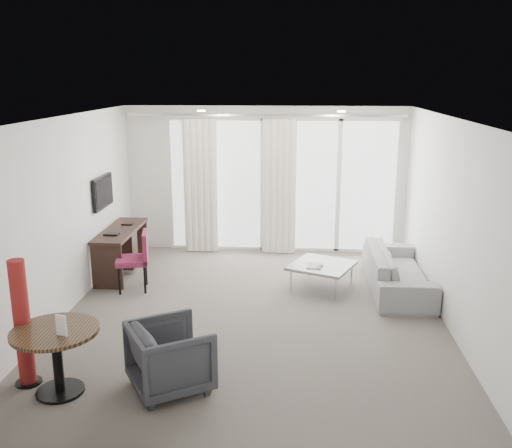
# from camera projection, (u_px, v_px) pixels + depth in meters

# --- Properties ---
(floor) EXTENTS (5.00, 6.00, 0.00)m
(floor) POSITION_uv_depth(u_px,v_px,m) (253.00, 315.00, 7.63)
(floor) COLOR #605951
(floor) RESTS_ON ground
(ceiling) EXTENTS (5.00, 6.00, 0.00)m
(ceiling) POSITION_uv_depth(u_px,v_px,m) (253.00, 118.00, 6.98)
(ceiling) COLOR white
(ceiling) RESTS_ON ground
(wall_left) EXTENTS (0.00, 6.00, 2.60)m
(wall_left) POSITION_uv_depth(u_px,v_px,m) (63.00, 217.00, 7.48)
(wall_left) COLOR silver
(wall_left) RESTS_ON ground
(wall_right) EXTENTS (0.00, 6.00, 2.60)m
(wall_right) POSITION_uv_depth(u_px,v_px,m) (451.00, 224.00, 7.14)
(wall_right) COLOR silver
(wall_right) RESTS_ON ground
(wall_front) EXTENTS (5.00, 0.00, 2.60)m
(wall_front) POSITION_uv_depth(u_px,v_px,m) (223.00, 315.00, 4.41)
(wall_front) COLOR silver
(wall_front) RESTS_ON ground
(window_panel) EXTENTS (4.00, 0.02, 2.38)m
(window_panel) POSITION_uv_depth(u_px,v_px,m) (282.00, 186.00, 10.19)
(window_panel) COLOR white
(window_panel) RESTS_ON ground
(window_frame) EXTENTS (4.10, 0.06, 2.44)m
(window_frame) POSITION_uv_depth(u_px,v_px,m) (282.00, 186.00, 10.18)
(window_frame) COLOR white
(window_frame) RESTS_ON ground
(curtain_left) EXTENTS (0.60, 0.20, 2.38)m
(curtain_left) POSITION_uv_depth(u_px,v_px,m) (201.00, 186.00, 10.14)
(curtain_left) COLOR silver
(curtain_left) RESTS_ON ground
(curtain_right) EXTENTS (0.60, 0.20, 2.38)m
(curtain_right) POSITION_uv_depth(u_px,v_px,m) (279.00, 187.00, 10.04)
(curtain_right) COLOR silver
(curtain_right) RESTS_ON ground
(curtain_track) EXTENTS (4.80, 0.04, 0.04)m
(curtain_track) POSITION_uv_depth(u_px,v_px,m) (265.00, 115.00, 9.74)
(curtain_track) COLOR #B2B2B7
(curtain_track) RESTS_ON ceiling
(downlight_a) EXTENTS (0.12, 0.12, 0.02)m
(downlight_a) POSITION_uv_depth(u_px,v_px,m) (201.00, 111.00, 8.59)
(downlight_a) COLOR #FFE0B2
(downlight_a) RESTS_ON ceiling
(downlight_b) EXTENTS (0.12, 0.12, 0.02)m
(downlight_b) POSITION_uv_depth(u_px,v_px,m) (341.00, 111.00, 8.45)
(downlight_b) COLOR #FFE0B2
(downlight_b) RESTS_ON ceiling
(desk) EXTENTS (0.49, 1.56, 0.73)m
(desk) POSITION_uv_depth(u_px,v_px,m) (122.00, 251.00, 9.16)
(desk) COLOR black
(desk) RESTS_ON floor
(tv) EXTENTS (0.05, 0.80, 0.50)m
(tv) POSITION_uv_depth(u_px,v_px,m) (103.00, 192.00, 8.87)
(tv) COLOR black
(tv) RESTS_ON wall_left
(desk_chair) EXTENTS (0.57, 0.55, 0.89)m
(desk_chair) POSITION_uv_depth(u_px,v_px,m) (132.00, 261.00, 8.43)
(desk_chair) COLOR maroon
(desk_chair) RESTS_ON floor
(round_table) EXTENTS (1.06, 1.06, 0.69)m
(round_table) POSITION_uv_depth(u_px,v_px,m) (58.00, 361.00, 5.67)
(round_table) COLOR #3E2B19
(round_table) RESTS_ON floor
(menu_card) EXTENTS (0.11, 0.05, 0.21)m
(menu_card) POSITION_uv_depth(u_px,v_px,m) (62.00, 332.00, 5.45)
(menu_card) COLOR white
(menu_card) RESTS_ON round_table
(red_lamp) EXTENTS (0.35, 0.35, 1.34)m
(red_lamp) POSITION_uv_depth(u_px,v_px,m) (22.00, 323.00, 5.76)
(red_lamp) COLOR maroon
(red_lamp) RESTS_ON floor
(tub_armchair) EXTENTS (1.04, 1.03, 0.70)m
(tub_armchair) POSITION_uv_depth(u_px,v_px,m) (170.00, 357.00, 5.75)
(tub_armchair) COLOR #2E2F34
(tub_armchair) RESTS_ON floor
(coffee_table) EXTENTS (1.12, 1.12, 0.38)m
(coffee_table) POSITION_uv_depth(u_px,v_px,m) (322.00, 276.00, 8.54)
(coffee_table) COLOR gray
(coffee_table) RESTS_ON floor
(remote) EXTENTS (0.10, 0.15, 0.02)m
(remote) POSITION_uv_depth(u_px,v_px,m) (319.00, 269.00, 8.35)
(remote) COLOR black
(remote) RESTS_ON coffee_table
(magazine) EXTENTS (0.22, 0.27, 0.01)m
(magazine) POSITION_uv_depth(u_px,v_px,m) (314.00, 268.00, 8.40)
(magazine) COLOR gray
(magazine) RESTS_ON coffee_table
(sofa) EXTENTS (0.81, 2.07, 0.60)m
(sofa) POSITION_uv_depth(u_px,v_px,m) (397.00, 270.00, 8.47)
(sofa) COLOR gray
(sofa) RESTS_ON floor
(terrace_slab) EXTENTS (5.60, 3.00, 0.12)m
(terrace_slab) POSITION_uv_depth(u_px,v_px,m) (283.00, 231.00, 11.97)
(terrace_slab) COLOR #4D4D50
(terrace_slab) RESTS_ON ground
(rattan_chair_a) EXTENTS (0.74, 0.74, 0.84)m
(rattan_chair_a) POSITION_uv_depth(u_px,v_px,m) (327.00, 206.00, 12.15)
(rattan_chair_a) COLOR #4F3C21
(rattan_chair_a) RESTS_ON terrace_slab
(rattan_chair_b) EXTENTS (0.64, 0.64, 0.88)m
(rattan_chair_b) POSITION_uv_depth(u_px,v_px,m) (382.00, 211.00, 11.61)
(rattan_chair_b) COLOR #4F3C21
(rattan_chair_b) RESTS_ON terrace_slab
(rattan_table) EXTENTS (0.50, 0.50, 0.47)m
(rattan_table) POSITION_uv_depth(u_px,v_px,m) (353.00, 217.00, 11.98)
(rattan_table) COLOR #4F3C21
(rattan_table) RESTS_ON terrace_slab
(balustrade) EXTENTS (5.50, 0.06, 1.05)m
(balustrade) POSITION_uv_depth(u_px,v_px,m) (285.00, 192.00, 13.23)
(balustrade) COLOR #B2B2B7
(balustrade) RESTS_ON terrace_slab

